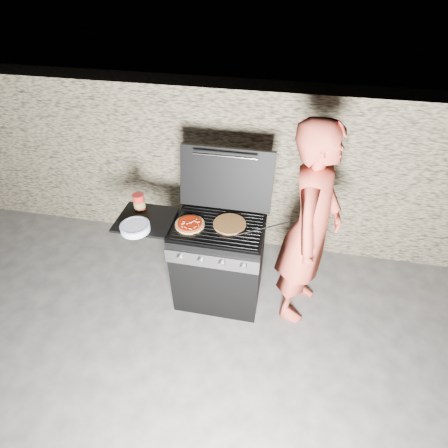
% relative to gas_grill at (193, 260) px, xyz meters
% --- Properties ---
extents(ground, '(50.00, 50.00, 0.00)m').
position_rel_gas_grill_xyz_m(ground, '(0.25, 0.00, -0.46)').
color(ground, '#3D3D3C').
extents(stone_wall, '(8.00, 0.35, 1.80)m').
position_rel_gas_grill_xyz_m(stone_wall, '(0.25, 1.05, 0.44)').
color(stone_wall, tan).
rests_on(stone_wall, ground).
extents(gas_grill, '(1.34, 0.79, 0.91)m').
position_rel_gas_grill_xyz_m(gas_grill, '(0.00, 0.00, 0.00)').
color(gas_grill, black).
rests_on(gas_grill, ground).
extents(pizza_topped, '(0.32, 0.32, 0.03)m').
position_rel_gas_grill_xyz_m(pizza_topped, '(0.00, -0.03, 0.47)').
color(pizza_topped, tan).
rests_on(pizza_topped, gas_grill).
extents(pizza_plain, '(0.34, 0.34, 0.02)m').
position_rel_gas_grill_xyz_m(pizza_plain, '(0.34, 0.05, 0.46)').
color(pizza_plain, '#B5743A').
rests_on(pizza_plain, gas_grill).
extents(sauce_jar, '(0.12, 0.12, 0.16)m').
position_rel_gas_grill_xyz_m(sauce_jar, '(-0.52, 0.12, 0.53)').
color(sauce_jar, '#A7201A').
rests_on(sauce_jar, gas_grill).
extents(blue_carton, '(0.08, 0.05, 0.15)m').
position_rel_gas_grill_xyz_m(blue_carton, '(-0.51, 0.14, 0.52)').
color(blue_carton, navy).
rests_on(blue_carton, gas_grill).
extents(plate_stack, '(0.25, 0.25, 0.06)m').
position_rel_gas_grill_xyz_m(plate_stack, '(-0.44, -0.17, 0.48)').
color(plate_stack, white).
rests_on(plate_stack, gas_grill).
extents(person, '(0.62, 0.80, 1.93)m').
position_rel_gas_grill_xyz_m(person, '(1.02, 0.05, 0.51)').
color(person, '#CD4A36').
rests_on(person, ground).
extents(tongs, '(0.43, 0.17, 0.09)m').
position_rel_gas_grill_xyz_m(tongs, '(0.64, 0.00, 0.50)').
color(tongs, black).
rests_on(tongs, gas_grill).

